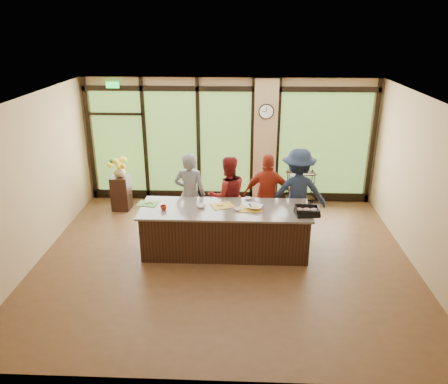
# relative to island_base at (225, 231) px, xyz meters

# --- Properties ---
(floor) EXTENTS (7.00, 7.00, 0.00)m
(floor) POSITION_rel_island_base_xyz_m (0.00, -0.30, -0.44)
(floor) COLOR #4E331B
(floor) RESTS_ON ground
(ceiling) EXTENTS (7.00, 7.00, 0.00)m
(ceiling) POSITION_rel_island_base_xyz_m (0.00, -0.30, 2.56)
(ceiling) COLOR silver
(ceiling) RESTS_ON back_wall
(back_wall) EXTENTS (7.00, 0.00, 7.00)m
(back_wall) POSITION_rel_island_base_xyz_m (0.00, 2.70, 1.06)
(back_wall) COLOR tan
(back_wall) RESTS_ON floor
(left_wall) EXTENTS (0.00, 6.00, 6.00)m
(left_wall) POSITION_rel_island_base_xyz_m (-3.50, -0.30, 1.06)
(left_wall) COLOR tan
(left_wall) RESTS_ON floor
(right_wall) EXTENTS (0.00, 6.00, 6.00)m
(right_wall) POSITION_rel_island_base_xyz_m (3.50, -0.30, 1.06)
(right_wall) COLOR tan
(right_wall) RESTS_ON floor
(window_wall) EXTENTS (6.90, 0.12, 3.00)m
(window_wall) POSITION_rel_island_base_xyz_m (0.16, 2.65, 0.95)
(window_wall) COLOR tan
(window_wall) RESTS_ON floor
(island_base) EXTENTS (3.10, 1.00, 0.88)m
(island_base) POSITION_rel_island_base_xyz_m (0.00, 0.00, 0.00)
(island_base) COLOR black
(island_base) RESTS_ON floor
(countertop) EXTENTS (3.20, 1.10, 0.04)m
(countertop) POSITION_rel_island_base_xyz_m (0.00, 0.00, 0.46)
(countertop) COLOR slate
(countertop) RESTS_ON island_base
(wall_clock) EXTENTS (0.36, 0.04, 0.36)m
(wall_clock) POSITION_rel_island_base_xyz_m (0.85, 2.57, 1.81)
(wall_clock) COLOR black
(wall_clock) RESTS_ON window_wall
(cook_left) EXTENTS (0.68, 0.48, 1.78)m
(cook_left) POSITION_rel_island_base_xyz_m (-0.75, 0.74, 0.45)
(cook_left) COLOR slate
(cook_left) RESTS_ON floor
(cook_midleft) EXTENTS (0.97, 0.85, 1.69)m
(cook_midleft) POSITION_rel_island_base_xyz_m (0.02, 0.81, 0.40)
(cook_midleft) COLOR maroon
(cook_midleft) RESTS_ON floor
(cook_midright) EXTENTS (1.02, 0.46, 1.72)m
(cook_midright) POSITION_rel_island_base_xyz_m (0.85, 0.87, 0.42)
(cook_midright) COLOR maroon
(cook_midright) RESTS_ON floor
(cook_right) EXTENTS (1.22, 0.72, 1.86)m
(cook_right) POSITION_rel_island_base_xyz_m (1.45, 0.83, 0.49)
(cook_right) COLOR #1B263D
(cook_right) RESTS_ON floor
(roasting_pan) EXTENTS (0.46, 0.38, 0.08)m
(roasting_pan) POSITION_rel_island_base_xyz_m (1.50, -0.23, 0.52)
(roasting_pan) COLOR black
(roasting_pan) RESTS_ON countertop
(mixing_bowl) EXTENTS (0.38, 0.38, 0.07)m
(mixing_bowl) POSITION_rel_island_base_xyz_m (0.55, -0.01, 0.52)
(mixing_bowl) COLOR silver
(mixing_bowl) RESTS_ON countertop
(cutting_board_left) EXTENTS (0.42, 0.34, 0.01)m
(cutting_board_left) POSITION_rel_island_base_xyz_m (-1.50, 0.14, 0.49)
(cutting_board_left) COLOR #459335
(cutting_board_left) RESTS_ON countertop
(cutting_board_center) EXTENTS (0.50, 0.45, 0.01)m
(cutting_board_center) POSITION_rel_island_base_xyz_m (-0.05, 0.10, 0.49)
(cutting_board_center) COLOR gold
(cutting_board_center) RESTS_ON countertop
(cutting_board_right) EXTENTS (0.43, 0.32, 0.01)m
(cutting_board_right) POSITION_rel_island_base_xyz_m (0.48, -0.03, 0.49)
(cutting_board_right) COLOR gold
(cutting_board_right) RESTS_ON countertop
(prep_bowl_near) EXTENTS (0.17, 0.17, 0.05)m
(prep_bowl_near) POSITION_rel_island_base_xyz_m (-0.45, 0.02, 0.51)
(prep_bowl_near) COLOR white
(prep_bowl_near) RESTS_ON countertop
(prep_bowl_mid) EXTENTS (0.15, 0.15, 0.04)m
(prep_bowl_mid) POSITION_rel_island_base_xyz_m (0.24, -0.08, 0.50)
(prep_bowl_mid) COLOR white
(prep_bowl_mid) RESTS_ON countertop
(prep_bowl_far) EXTENTS (0.17, 0.17, 0.03)m
(prep_bowl_far) POSITION_rel_island_base_xyz_m (0.43, 0.47, 0.50)
(prep_bowl_far) COLOR white
(prep_bowl_far) RESTS_ON countertop
(red_ramekin) EXTENTS (0.13, 0.13, 0.09)m
(red_ramekin) POSITION_rel_island_base_xyz_m (-1.15, -0.13, 0.53)
(red_ramekin) COLOR #9D180F
(red_ramekin) RESTS_ON countertop
(flower_stand) EXTENTS (0.42, 0.42, 0.81)m
(flower_stand) POSITION_rel_island_base_xyz_m (-2.54, 1.97, -0.03)
(flower_stand) COLOR black
(flower_stand) RESTS_ON floor
(flower_vase) EXTENTS (0.35, 0.35, 0.29)m
(flower_vase) POSITION_rel_island_base_xyz_m (-2.54, 1.97, 0.51)
(flower_vase) COLOR #8E754D
(flower_vase) RESTS_ON flower_stand
(bar_cart) EXTENTS (0.72, 0.51, 0.90)m
(bar_cart) POSITION_rel_island_base_xyz_m (1.73, 2.45, 0.10)
(bar_cart) COLOR black
(bar_cart) RESTS_ON floor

